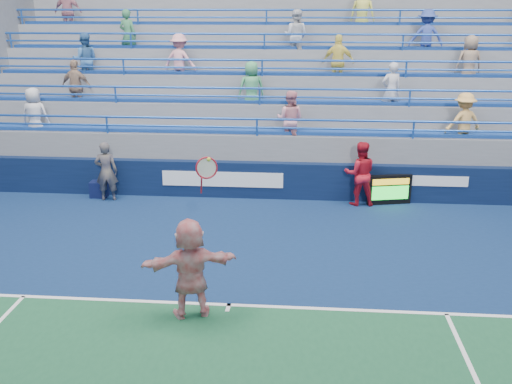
# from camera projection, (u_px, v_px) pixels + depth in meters

# --- Properties ---
(ground) EXTENTS (120.00, 120.00, 0.00)m
(ground) POSITION_uv_depth(u_px,v_px,m) (229.00, 306.00, 10.97)
(ground) COLOR #333538
(sponsor_wall) EXTENTS (18.00, 0.32, 1.10)m
(sponsor_wall) POSITION_uv_depth(u_px,v_px,m) (257.00, 180.00, 16.95)
(sponsor_wall) COLOR #091532
(sponsor_wall) RESTS_ON ground
(bleacher_stand) EXTENTS (18.00, 5.61, 6.13)m
(bleacher_stand) POSITION_uv_depth(u_px,v_px,m) (265.00, 122.00, 20.21)
(bleacher_stand) COLOR slate
(bleacher_stand) RESTS_ON ground
(serve_speed_board) EXTENTS (1.28, 0.41, 0.88)m
(serve_speed_board) POSITION_uv_depth(u_px,v_px,m) (389.00, 190.00, 16.41)
(serve_speed_board) COLOR black
(serve_speed_board) RESTS_ON ground
(judge_chair) EXTENTS (0.52, 0.52, 0.88)m
(judge_chair) POSITION_uv_depth(u_px,v_px,m) (100.00, 188.00, 17.15)
(judge_chair) COLOR #0B1238
(judge_chair) RESTS_ON ground
(tennis_player) EXTENTS (1.86, 1.08, 3.06)m
(tennis_player) POSITION_uv_depth(u_px,v_px,m) (190.00, 268.00, 10.36)
(tennis_player) COLOR white
(tennis_player) RESTS_ON ground
(line_judge) EXTENTS (0.70, 0.52, 1.77)m
(line_judge) POSITION_uv_depth(u_px,v_px,m) (106.00, 171.00, 16.63)
(line_judge) COLOR #141838
(line_judge) RESTS_ON ground
(ball_girl) EXTENTS (0.95, 0.76, 1.86)m
(ball_girl) POSITION_uv_depth(u_px,v_px,m) (360.00, 174.00, 16.25)
(ball_girl) COLOR #B51425
(ball_girl) RESTS_ON ground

